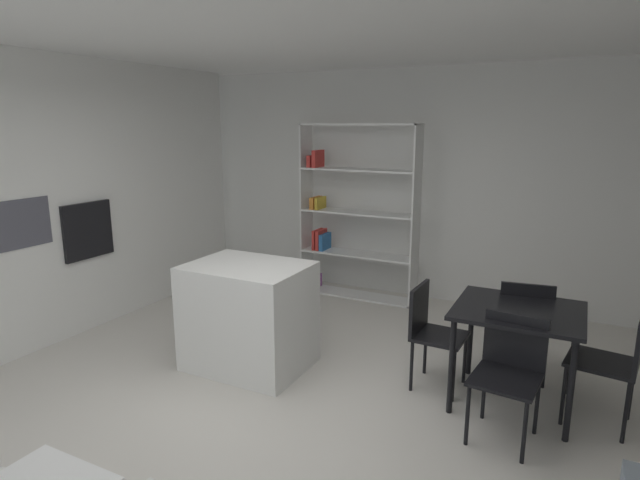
% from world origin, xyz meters
% --- Properties ---
extents(ground_plane, '(9.00, 9.00, 0.00)m').
position_xyz_m(ground_plane, '(0.00, 0.00, 0.00)').
color(ground_plane, beige).
extents(ceiling_slab, '(6.55, 6.48, 0.06)m').
position_xyz_m(ceiling_slab, '(0.00, 0.00, 2.82)').
color(ceiling_slab, white).
rests_on(ceiling_slab, ground_plane).
extents(back_partition, '(6.55, 0.06, 2.79)m').
position_xyz_m(back_partition, '(0.00, 3.21, 1.40)').
color(back_partition, silver).
rests_on(back_partition, ground_plane).
extents(tall_cabinet_run_left, '(0.65, 5.85, 2.79)m').
position_xyz_m(tall_cabinet_run_left, '(-2.89, 0.00, 1.40)').
color(tall_cabinet_run_left, white).
rests_on(tall_cabinet_run_left, ground_plane).
extents(built_in_oven, '(0.06, 0.58, 0.58)m').
position_xyz_m(built_in_oven, '(-2.54, 0.61, 1.06)').
color(built_in_oven, black).
rests_on(built_in_oven, ground_plane).
extents(kitchen_island, '(1.02, 0.79, 0.94)m').
position_xyz_m(kitchen_island, '(-0.57, 0.61, 0.47)').
color(kitchen_island, white).
rests_on(kitchen_island, ground_plane).
extents(open_bookshelf, '(1.47, 0.32, 2.14)m').
position_xyz_m(open_bookshelf, '(-0.57, 2.83, 1.03)').
color(open_bookshelf, white).
rests_on(open_bookshelf, ground_plane).
extents(dining_table, '(0.92, 0.83, 0.78)m').
position_xyz_m(dining_table, '(1.63, 0.99, 0.68)').
color(dining_table, black).
rests_on(dining_table, ground_plane).
extents(dining_chair_window_side, '(0.51, 0.48, 0.87)m').
position_xyz_m(dining_chair_window_side, '(2.30, 0.98, 0.53)').
color(dining_chair_window_side, black).
rests_on(dining_chair_window_side, ground_plane).
extents(dining_chair_island_side, '(0.42, 0.42, 0.85)m').
position_xyz_m(dining_chair_island_side, '(0.96, 0.99, 0.51)').
color(dining_chair_island_side, black).
rests_on(dining_chair_island_side, ground_plane).
extents(dining_chair_near, '(0.47, 0.49, 0.85)m').
position_xyz_m(dining_chair_near, '(1.64, 0.55, 0.51)').
color(dining_chair_near, black).
rests_on(dining_chair_near, ground_plane).
extents(dining_chair_far, '(0.47, 0.49, 0.88)m').
position_xyz_m(dining_chair_far, '(1.64, 1.43, 0.53)').
color(dining_chair_far, black).
rests_on(dining_chair_far, ground_plane).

